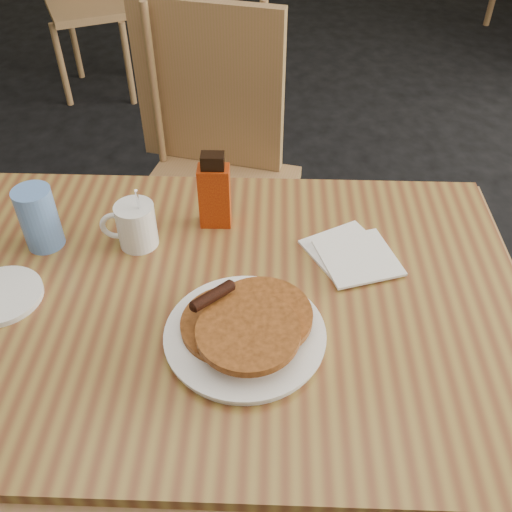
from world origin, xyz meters
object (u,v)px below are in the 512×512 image
at_px(coffee_mug, 135,225).
at_px(blue_tumbler, 39,218).
at_px(pancake_plate, 245,330).
at_px(syrup_bottle, 214,193).
at_px(main_table, 214,310).
at_px(chair_main_far, 211,151).

xyz_separation_m(coffee_mug, blue_tumbler, (-0.20, 0.01, 0.02)).
bearing_deg(pancake_plate, syrup_bottle, 99.20).
xyz_separation_m(pancake_plate, blue_tumbler, (-0.42, 0.28, 0.04)).
distance_m(main_table, syrup_bottle, 0.26).
bearing_deg(coffee_mug, pancake_plate, -30.45).
distance_m(syrup_bottle, blue_tumbler, 0.37).
bearing_deg(pancake_plate, blue_tumbler, 145.85).
height_order(main_table, pancake_plate, pancake_plate).
bearing_deg(coffee_mug, blue_tumbler, -161.68).
bearing_deg(coffee_mug, syrup_bottle, 41.11).
distance_m(coffee_mug, syrup_bottle, 0.18).
relative_size(chair_main_far, blue_tumbler, 7.42).
xyz_separation_m(main_table, coffee_mug, (-0.16, 0.17, 0.09)).
bearing_deg(pancake_plate, chair_main_far, 95.23).
relative_size(main_table, pancake_plate, 4.56).
bearing_deg(main_table, pancake_plate, -61.17).
height_order(pancake_plate, syrup_bottle, syrup_bottle).
bearing_deg(chair_main_far, pancake_plate, -67.19).
height_order(main_table, blue_tumbler, blue_tumbler).
xyz_separation_m(main_table, pancake_plate, (0.06, -0.11, 0.07)).
bearing_deg(chair_main_far, main_table, -71.05).
height_order(chair_main_far, syrup_bottle, chair_main_far).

